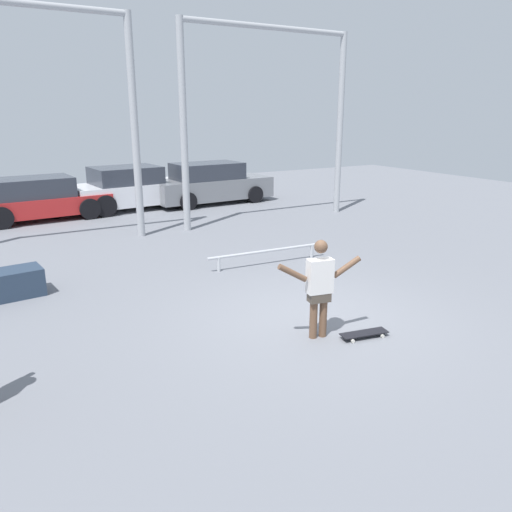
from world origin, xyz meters
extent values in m
plane|color=slate|center=(0.00, 0.00, 0.00)|extent=(36.00, 36.00, 0.00)
cylinder|color=brown|center=(-0.45, -0.57, 0.35)|extent=(0.12, 0.12, 0.71)
cylinder|color=brown|center=(-0.29, -0.60, 0.35)|extent=(0.12, 0.12, 0.71)
cube|color=#4C4238|center=(-0.37, -0.58, 0.65)|extent=(0.35, 0.24, 0.16)
cube|color=silver|center=(-0.37, -0.58, 0.96)|extent=(0.40, 0.26, 0.51)
sphere|color=brown|center=(-0.37, -0.58, 1.41)|extent=(0.20, 0.20, 0.20)
cylinder|color=brown|center=(-0.79, -0.50, 1.06)|extent=(0.46, 0.17, 0.31)
cylinder|color=brown|center=(0.06, -0.67, 1.06)|extent=(0.46, 0.17, 0.31)
cube|color=black|center=(0.22, -0.95, 0.07)|extent=(0.77, 0.34, 0.01)
cylinder|color=silver|center=(0.49, -0.89, 0.03)|extent=(0.06, 0.04, 0.05)
cylinder|color=silver|center=(0.45, -1.10, 0.03)|extent=(0.06, 0.04, 0.05)
cylinder|color=silver|center=(0.00, -0.80, 0.03)|extent=(0.06, 0.04, 0.05)
cylinder|color=silver|center=(-0.04, -1.01, 0.03)|extent=(0.06, 0.04, 0.05)
cylinder|color=#B7BABF|center=(0.91, 2.97, 0.31)|extent=(2.83, 0.24, 0.06)
cylinder|color=#B7BABF|center=(-0.25, 3.04, 0.15)|extent=(0.07, 0.07, 0.31)
cylinder|color=#B7BABF|center=(2.07, 2.90, 0.15)|extent=(0.07, 0.07, 0.31)
cylinder|color=#A5A8AD|center=(-0.67, 6.96, 2.82)|extent=(0.20, 0.20, 5.63)
cylinder|color=#A5A8AD|center=(-3.38, 6.96, 5.55)|extent=(5.41, 0.16, 0.16)
cylinder|color=#A5A8AD|center=(0.67, 6.96, 2.82)|extent=(0.20, 0.20, 5.63)
cylinder|color=#A5A8AD|center=(6.09, 6.96, 2.82)|extent=(0.20, 0.20, 5.63)
cylinder|color=#A5A8AD|center=(3.38, 6.96, 5.55)|extent=(5.41, 0.16, 0.16)
cube|color=red|center=(-2.70, 10.64, 0.46)|extent=(4.17, 1.94, 0.55)
cube|color=#2D333D|center=(-2.86, 10.63, 1.03)|extent=(2.34, 1.68, 0.59)
cylinder|color=black|center=(-1.49, 11.54, 0.33)|extent=(0.67, 0.27, 0.65)
cylinder|color=black|center=(-1.38, 9.92, 0.33)|extent=(0.67, 0.27, 0.65)
cylinder|color=black|center=(-3.90, 9.75, 0.33)|extent=(0.67, 0.27, 0.65)
cube|color=white|center=(0.28, 10.99, 0.54)|extent=(4.12, 2.14, 0.70)
cube|color=#2D333D|center=(0.12, 10.98, 1.18)|extent=(2.32, 1.84, 0.57)
cylinder|color=black|center=(1.44, 11.98, 0.35)|extent=(0.72, 0.28, 0.71)
cylinder|color=black|center=(1.59, 10.22, 0.35)|extent=(0.72, 0.28, 0.71)
cylinder|color=black|center=(-1.02, 11.77, 0.35)|extent=(0.72, 0.28, 0.71)
cylinder|color=black|center=(-0.87, 10.01, 0.35)|extent=(0.72, 0.28, 0.71)
cube|color=slate|center=(3.19, 10.62, 0.54)|extent=(4.46, 1.84, 0.73)
cube|color=#2D333D|center=(3.02, 10.62, 1.19)|extent=(2.48, 1.62, 0.58)
cylinder|color=black|center=(4.52, 11.49, 0.31)|extent=(0.62, 0.25, 0.62)
cylinder|color=black|center=(4.59, 9.88, 0.31)|extent=(0.62, 0.25, 0.62)
cylinder|color=black|center=(1.80, 11.37, 0.31)|extent=(0.62, 0.25, 0.62)
cylinder|color=black|center=(1.87, 9.76, 0.31)|extent=(0.62, 0.25, 0.62)
camera|label=1|loc=(-4.63, -6.06, 3.26)|focal=35.00mm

